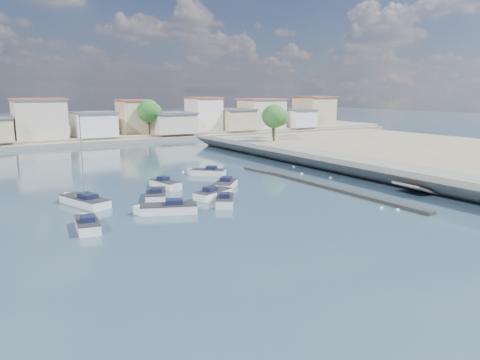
{
  "coord_description": "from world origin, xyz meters",
  "views": [
    {
      "loc": [
        -29.36,
        -29.5,
        11.21
      ],
      "look_at": [
        -2.99,
        14.71,
        1.4
      ],
      "focal_mm": 35.0,
      "sensor_mm": 36.0,
      "label": 1
    }
  ],
  "objects_px": {
    "motorboat_b": "(225,200)",
    "motorboat_f": "(206,172)",
    "motorboat_a": "(87,225)",
    "sailboat": "(83,201)",
    "motorboat_e": "(156,195)",
    "motorboat_g": "(167,185)",
    "motorboat_c": "(166,209)",
    "motorboat_d": "(225,186)",
    "motorboat_h": "(214,194)"
  },
  "relations": [
    {
      "from": "motorboat_c",
      "to": "motorboat_g",
      "type": "height_order",
      "value": "same"
    },
    {
      "from": "motorboat_f",
      "to": "motorboat_g",
      "type": "height_order",
      "value": "same"
    },
    {
      "from": "motorboat_c",
      "to": "motorboat_e",
      "type": "distance_m",
      "value": 6.43
    },
    {
      "from": "motorboat_b",
      "to": "motorboat_a",
      "type": "bearing_deg",
      "value": -172.87
    },
    {
      "from": "motorboat_d",
      "to": "motorboat_f",
      "type": "bearing_deg",
      "value": 76.22
    },
    {
      "from": "motorboat_d",
      "to": "motorboat_g",
      "type": "relative_size",
      "value": 0.99
    },
    {
      "from": "motorboat_c",
      "to": "motorboat_g",
      "type": "relative_size",
      "value": 1.18
    },
    {
      "from": "motorboat_d",
      "to": "sailboat",
      "type": "distance_m",
      "value": 15.95
    },
    {
      "from": "motorboat_b",
      "to": "motorboat_h",
      "type": "distance_m",
      "value": 3.26
    },
    {
      "from": "motorboat_a",
      "to": "motorboat_g",
      "type": "distance_m",
      "value": 17.15
    },
    {
      "from": "motorboat_d",
      "to": "motorboat_g",
      "type": "xyz_separation_m",
      "value": [
        -5.61,
        4.0,
        0.0
      ]
    },
    {
      "from": "motorboat_a",
      "to": "motorboat_c",
      "type": "relative_size",
      "value": 0.84
    },
    {
      "from": "motorboat_a",
      "to": "motorboat_h",
      "type": "distance_m",
      "value": 15.31
    },
    {
      "from": "motorboat_b",
      "to": "sailboat",
      "type": "xyz_separation_m",
      "value": [
        -12.35,
        6.98,
        0.03
      ]
    },
    {
      "from": "motorboat_g",
      "to": "motorboat_e",
      "type": "bearing_deg",
      "value": -123.91
    },
    {
      "from": "motorboat_a",
      "to": "motorboat_f",
      "type": "distance_m",
      "value": 26.5
    },
    {
      "from": "motorboat_a",
      "to": "sailboat",
      "type": "height_order",
      "value": "sailboat"
    },
    {
      "from": "motorboat_e",
      "to": "motorboat_g",
      "type": "bearing_deg",
      "value": 56.09
    },
    {
      "from": "motorboat_e",
      "to": "motorboat_g",
      "type": "distance_m",
      "value": 5.42
    },
    {
      "from": "motorboat_h",
      "to": "motorboat_b",
      "type": "bearing_deg",
      "value": -98.86
    },
    {
      "from": "motorboat_b",
      "to": "motorboat_g",
      "type": "relative_size",
      "value": 0.89
    },
    {
      "from": "motorboat_d",
      "to": "motorboat_a",
      "type": "bearing_deg",
      "value": -154.76
    },
    {
      "from": "motorboat_d",
      "to": "motorboat_g",
      "type": "height_order",
      "value": "same"
    },
    {
      "from": "motorboat_d",
      "to": "sailboat",
      "type": "height_order",
      "value": "sailboat"
    },
    {
      "from": "motorboat_a",
      "to": "motorboat_c",
      "type": "height_order",
      "value": "same"
    },
    {
      "from": "motorboat_h",
      "to": "sailboat",
      "type": "distance_m",
      "value": 13.39
    },
    {
      "from": "motorboat_f",
      "to": "sailboat",
      "type": "distance_m",
      "value": 20.24
    },
    {
      "from": "motorboat_f",
      "to": "sailboat",
      "type": "height_order",
      "value": "sailboat"
    },
    {
      "from": "motorboat_a",
      "to": "motorboat_h",
      "type": "xyz_separation_m",
      "value": [
        14.48,
        4.97,
        -0.0
      ]
    },
    {
      "from": "motorboat_b",
      "to": "motorboat_g",
      "type": "bearing_deg",
      "value": 100.8
    },
    {
      "from": "motorboat_d",
      "to": "motorboat_g",
      "type": "bearing_deg",
      "value": 144.53
    },
    {
      "from": "motorboat_b",
      "to": "motorboat_f",
      "type": "xyz_separation_m",
      "value": [
        5.87,
        15.8,
        0.0
      ]
    },
    {
      "from": "motorboat_b",
      "to": "motorboat_d",
      "type": "xyz_separation_m",
      "value": [
        3.6,
        6.54,
        -0.0
      ]
    },
    {
      "from": "motorboat_b",
      "to": "motorboat_f",
      "type": "height_order",
      "value": "same"
    },
    {
      "from": "motorboat_a",
      "to": "motorboat_c",
      "type": "distance_m",
      "value": 7.67
    },
    {
      "from": "motorboat_e",
      "to": "motorboat_h",
      "type": "height_order",
      "value": "same"
    },
    {
      "from": "motorboat_c",
      "to": "motorboat_h",
      "type": "distance_m",
      "value": 7.78
    },
    {
      "from": "motorboat_e",
      "to": "motorboat_h",
      "type": "distance_m",
      "value": 6.21
    },
    {
      "from": "motorboat_b",
      "to": "motorboat_c",
      "type": "distance_m",
      "value": 6.47
    },
    {
      "from": "motorboat_a",
      "to": "motorboat_f",
      "type": "bearing_deg",
      "value": 41.48
    },
    {
      "from": "motorboat_c",
      "to": "motorboat_a",
      "type": "bearing_deg",
      "value": -168.55
    },
    {
      "from": "motorboat_a",
      "to": "motorboat_b",
      "type": "relative_size",
      "value": 1.12
    },
    {
      "from": "motorboat_b",
      "to": "motorboat_f",
      "type": "distance_m",
      "value": 16.86
    },
    {
      "from": "motorboat_a",
      "to": "motorboat_f",
      "type": "height_order",
      "value": "same"
    },
    {
      "from": "motorboat_d",
      "to": "motorboat_f",
      "type": "height_order",
      "value": "same"
    },
    {
      "from": "sailboat",
      "to": "motorboat_g",
      "type": "bearing_deg",
      "value": 18.96
    },
    {
      "from": "motorboat_a",
      "to": "motorboat_g",
      "type": "relative_size",
      "value": 1.0
    },
    {
      "from": "motorboat_c",
      "to": "motorboat_e",
      "type": "xyz_separation_m",
      "value": [
        1.44,
        6.26,
        -0.0
      ]
    },
    {
      "from": "motorboat_f",
      "to": "motorboat_c",
      "type": "bearing_deg",
      "value": -127.59
    },
    {
      "from": "motorboat_a",
      "to": "motorboat_h",
      "type": "bearing_deg",
      "value": 18.93
    }
  ]
}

